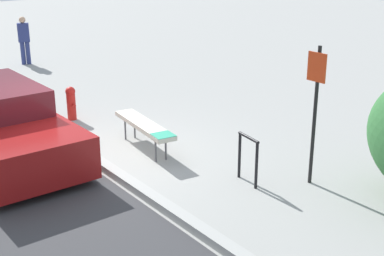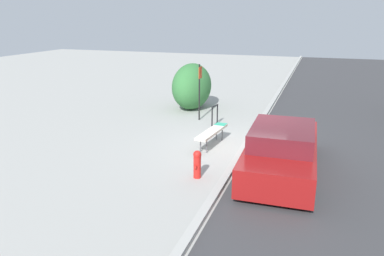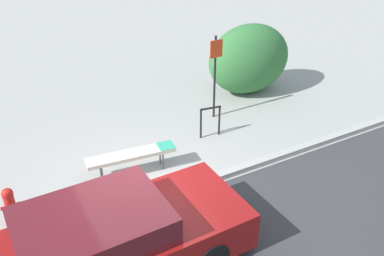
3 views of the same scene
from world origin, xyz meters
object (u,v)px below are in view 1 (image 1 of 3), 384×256
object	(u,v)px
pedestrian	(24,39)
fire_hydrant	(71,102)
bench	(144,126)
bike_rack	(248,155)
sign_post	(315,103)

from	to	relation	value
pedestrian	fire_hydrant	bearing A→B (deg)	-77.88
bench	pedestrian	distance (m)	9.05
bike_rack	fire_hydrant	xyz separation A→B (m)	(-4.91, -0.90, -0.09)
bench	fire_hydrant	distance (m)	2.61
fire_hydrant	bench	bearing A→B (deg)	7.42
fire_hydrant	pedestrian	bearing A→B (deg)	168.52
bike_rack	bench	bearing A→B (deg)	-166.45
bench	bike_rack	size ratio (longest dim) A/B	2.41
bike_rack	pedestrian	xyz separation A→B (m)	(-11.31, 0.40, 0.33)
bench	pedestrian	bearing A→B (deg)	-179.84
pedestrian	bike_rack	bearing A→B (deg)	-68.45
bench	pedestrian	world-z (taller)	pedestrian
bench	sign_post	bearing A→B (deg)	31.55
pedestrian	bench	bearing A→B (deg)	-72.52
fire_hydrant	pedestrian	distance (m)	6.55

